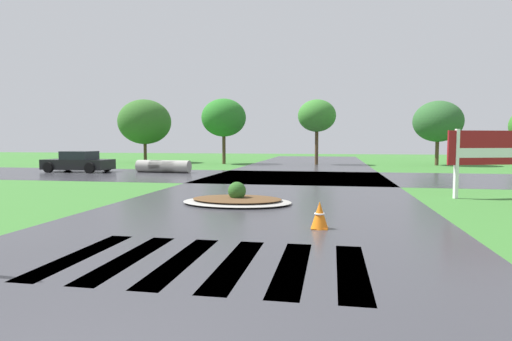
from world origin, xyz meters
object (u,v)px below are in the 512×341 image
car_white_sedan (78,162)px  drainage_pipe_stack (163,166)px  median_island (237,200)px  traffic_cone (320,216)px  estate_billboard (488,151)px

car_white_sedan → drainage_pipe_stack: car_white_sedan is taller
median_island → traffic_cone: size_ratio=5.58×
drainage_pipe_stack → traffic_cone: (9.95, -14.82, -0.09)m
car_white_sedan → traffic_cone: 21.03m
drainage_pipe_stack → traffic_cone: 17.85m
estate_billboard → traffic_cone: 8.31m
estate_billboard → drainage_pipe_stack: estate_billboard is taller
car_white_sedan → drainage_pipe_stack: size_ratio=1.21×
estate_billboard → traffic_cone: bearing=28.7°
drainage_pipe_stack → median_island: bearing=-57.6°
estate_billboard → drainage_pipe_stack: bearing=-48.9°
car_white_sedan → estate_billboard: bearing=160.2°
median_island → traffic_cone: 4.19m
drainage_pipe_stack → traffic_cone: size_ratio=5.74×
estate_billboard → traffic_cone: (-5.47, -6.12, -1.30)m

